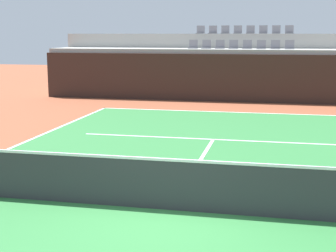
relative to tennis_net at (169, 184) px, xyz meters
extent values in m
plane|color=brown|center=(0.00, 0.00, -0.51)|extent=(80.00, 80.00, 0.00)
cube|color=#2D7238|center=(0.00, 0.00, -0.50)|extent=(11.00, 24.00, 0.01)
cube|color=white|center=(0.00, 11.95, -0.50)|extent=(11.00, 0.10, 0.00)
cube|color=white|center=(0.00, 6.40, -0.50)|extent=(8.26, 0.10, 0.00)
cube|color=white|center=(0.00, 3.20, -0.50)|extent=(0.10, 6.40, 0.00)
cube|color=black|center=(0.00, 15.30, 0.62)|extent=(19.18, 0.30, 2.25)
cube|color=#9E9E99|center=(0.00, 16.65, 0.72)|extent=(19.18, 2.40, 2.46)
cube|color=#9E9E99|center=(0.00, 19.05, 1.09)|extent=(19.18, 2.40, 3.19)
cube|color=slate|center=(-2.37, 16.65, 1.97)|extent=(0.44, 0.44, 0.04)
cube|color=slate|center=(-2.37, 16.85, 2.19)|extent=(0.44, 0.04, 0.40)
cube|color=slate|center=(-1.69, 16.65, 1.97)|extent=(0.44, 0.44, 0.04)
cube|color=slate|center=(-1.69, 16.85, 2.19)|extent=(0.44, 0.04, 0.40)
cube|color=slate|center=(-1.01, 16.65, 1.97)|extent=(0.44, 0.44, 0.04)
cube|color=slate|center=(-1.01, 16.85, 2.19)|extent=(0.44, 0.04, 0.40)
cube|color=slate|center=(-0.34, 16.65, 1.97)|extent=(0.44, 0.44, 0.04)
cube|color=slate|center=(-0.34, 16.85, 2.19)|extent=(0.44, 0.04, 0.40)
cube|color=slate|center=(0.34, 16.65, 1.97)|extent=(0.44, 0.44, 0.04)
cube|color=slate|center=(0.34, 16.85, 2.19)|extent=(0.44, 0.04, 0.40)
cube|color=slate|center=(1.01, 16.65, 1.97)|extent=(0.44, 0.44, 0.04)
cube|color=slate|center=(1.01, 16.85, 2.19)|extent=(0.44, 0.04, 0.40)
cube|color=slate|center=(1.69, 16.65, 1.97)|extent=(0.44, 0.44, 0.04)
cube|color=slate|center=(1.69, 16.85, 2.19)|extent=(0.44, 0.04, 0.40)
cube|color=slate|center=(2.37, 16.65, 1.97)|extent=(0.44, 0.44, 0.04)
cube|color=slate|center=(2.37, 16.85, 2.19)|extent=(0.44, 0.04, 0.40)
cube|color=slate|center=(-2.37, 19.05, 2.70)|extent=(0.44, 0.44, 0.04)
cube|color=slate|center=(-2.37, 19.25, 2.92)|extent=(0.44, 0.04, 0.40)
cube|color=slate|center=(-1.69, 19.05, 2.70)|extent=(0.44, 0.44, 0.04)
cube|color=slate|center=(-1.69, 19.25, 2.92)|extent=(0.44, 0.04, 0.40)
cube|color=slate|center=(-1.01, 19.05, 2.70)|extent=(0.44, 0.44, 0.04)
cube|color=slate|center=(-1.01, 19.25, 2.92)|extent=(0.44, 0.04, 0.40)
cube|color=slate|center=(-0.34, 19.05, 2.70)|extent=(0.44, 0.44, 0.04)
cube|color=slate|center=(-0.34, 19.25, 2.92)|extent=(0.44, 0.04, 0.40)
cube|color=slate|center=(0.34, 19.05, 2.70)|extent=(0.44, 0.44, 0.04)
cube|color=slate|center=(0.34, 19.25, 2.92)|extent=(0.44, 0.04, 0.40)
cube|color=slate|center=(1.01, 19.05, 2.70)|extent=(0.44, 0.44, 0.04)
cube|color=slate|center=(1.01, 19.25, 2.92)|extent=(0.44, 0.04, 0.40)
cube|color=slate|center=(1.69, 19.05, 2.70)|extent=(0.44, 0.44, 0.04)
cube|color=slate|center=(1.69, 19.25, 2.92)|extent=(0.44, 0.04, 0.40)
cube|color=slate|center=(2.37, 19.05, 2.70)|extent=(0.44, 0.44, 0.04)
cube|color=slate|center=(2.37, 19.25, 2.92)|extent=(0.44, 0.04, 0.40)
cube|color=#333338|center=(0.00, 0.00, -0.04)|extent=(10.90, 0.02, 0.92)
cube|color=white|center=(0.00, 0.00, 0.45)|extent=(10.90, 0.04, 0.05)
camera|label=1|loc=(1.85, -8.63, 2.69)|focal=53.92mm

